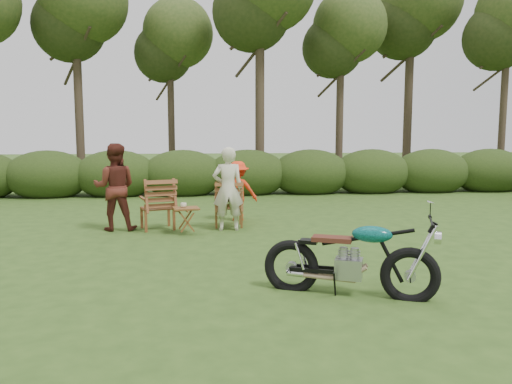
{
  "coord_description": "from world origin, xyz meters",
  "views": [
    {
      "loc": [
        -1.45,
        -6.43,
        1.91
      ],
      "look_at": [
        -0.52,
        1.95,
        0.9
      ],
      "focal_mm": 35.0,
      "sensor_mm": 36.0,
      "label": 1
    }
  ],
  "objects": [
    {
      "name": "ground",
      "position": [
        0.0,
        0.0,
        0.0
      ],
      "size": [
        80.0,
        80.0,
        0.0
      ],
      "primitive_type": "plane",
      "color": "#2C4818",
      "rests_on": "ground"
    },
    {
      "name": "tree_line",
      "position": [
        0.5,
        9.74,
        3.81
      ],
      "size": [
        22.52,
        11.62,
        8.14
      ],
      "color": "#362A1D",
      "rests_on": "ground"
    },
    {
      "name": "motorcycle",
      "position": [
        0.27,
        -0.86,
        0.0
      ],
      "size": [
        2.08,
        1.43,
        1.11
      ],
      "primitive_type": null,
      "rotation": [
        0.0,
        0.0,
        -0.4
      ],
      "color": "#0A8E86",
      "rests_on": "ground"
    },
    {
      "name": "lawn_chair_right",
      "position": [
        -0.9,
        3.62,
        0.0
      ],
      "size": [
        0.65,
        0.65,
        0.93
      ],
      "primitive_type": null,
      "rotation": [
        0.0,
        0.0,
        3.12
      ],
      "color": "brown",
      "rests_on": "ground"
    },
    {
      "name": "lawn_chair_left",
      "position": [
        -2.31,
        3.48,
        0.0
      ],
      "size": [
        0.86,
        0.86,
        1.01
      ],
      "primitive_type": null,
      "rotation": [
        0.0,
        0.0,
        3.42
      ],
      "color": "brown",
      "rests_on": "ground"
    },
    {
      "name": "side_table",
      "position": [
        -1.74,
        2.93,
        0.25
      ],
      "size": [
        0.55,
        0.49,
        0.51
      ],
      "primitive_type": null,
      "rotation": [
        0.0,
        0.0,
        0.17
      ],
      "color": "brown",
      "rests_on": "ground"
    },
    {
      "name": "cup",
      "position": [
        -1.78,
        2.94,
        0.55
      ],
      "size": [
        0.13,
        0.13,
        0.09
      ],
      "primitive_type": "imported",
      "rotation": [
        0.0,
        0.0,
        -0.11
      ],
      "color": "#EEE7C4",
      "rests_on": "side_table"
    },
    {
      "name": "adult_a",
      "position": [
        -0.93,
        3.22,
        0.0
      ],
      "size": [
        0.61,
        0.41,
        1.63
      ],
      "primitive_type": "imported",
      "rotation": [
        0.0,
        0.0,
        3.18
      ],
      "color": "beige",
      "rests_on": "ground"
    },
    {
      "name": "adult_b",
      "position": [
        -3.12,
        3.48,
        0.0
      ],
      "size": [
        0.83,
        0.65,
        1.7
      ],
      "primitive_type": "imported",
      "rotation": [
        0.0,
        0.0,
        3.15
      ],
      "color": "#512017",
      "rests_on": "ground"
    },
    {
      "name": "child",
      "position": [
        -0.66,
        4.28,
        0.0
      ],
      "size": [
        0.85,
        0.51,
        1.29
      ],
      "primitive_type": "imported",
      "rotation": [
        0.0,
        0.0,
        3.11
      ],
      "color": "red",
      "rests_on": "ground"
    }
  ]
}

